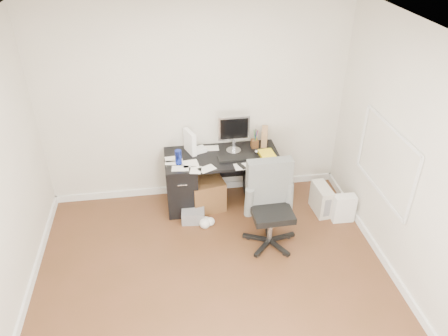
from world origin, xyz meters
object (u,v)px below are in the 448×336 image
Objects in this scene: pc_tower at (321,199)px; wicker_basket at (206,193)px; desk at (222,178)px; office_chair at (272,208)px; lcd_monitor at (234,134)px; keyboard at (236,158)px.

pc_tower is 1.55m from wicker_basket.
office_chair is at bearing -63.82° from desk.
desk is 3.79× the size of pc_tower.
desk is 2.90× the size of lcd_monitor.
lcd_monitor reaches higher than keyboard.
pc_tower is at bearing 30.68° from office_chair.
wicker_basket is (-0.40, -0.16, -0.79)m from lcd_monitor.
desk reaches higher than wicker_basket.
lcd_monitor is 1.18× the size of wicker_basket.
lcd_monitor reaches higher than pc_tower.
desk is at bearing -150.13° from lcd_monitor.
pc_tower is at bearing -17.36° from desk.
pc_tower is (1.28, -0.40, -0.20)m from desk.
lcd_monitor is at bearing 29.70° from desk.
keyboard is 1.28m from pc_tower.
office_chair is at bearing -151.51° from pc_tower.
keyboard is 0.90m from office_chair.
office_chair reaches higher than pc_tower.
wicker_basket is at bearing -165.43° from desk.
pc_tower is (1.11, -0.50, -0.81)m from lcd_monitor.
wicker_basket is (-0.68, 0.86, -0.32)m from office_chair.
office_chair is at bearing -51.70° from wicker_basket.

